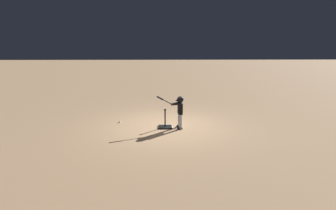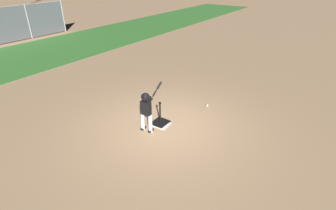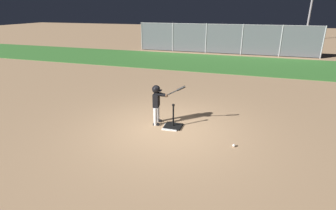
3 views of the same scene
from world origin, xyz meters
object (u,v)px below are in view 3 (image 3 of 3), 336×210
at_px(batting_tee, 173,124).
at_px(baseball, 234,145).
at_px(batter_child, 157,100).
at_px(bleachers_far_left, 249,45).
at_px(bleachers_center, 166,40).

distance_m(batting_tee, baseball, 1.93).
bearing_deg(baseball, batter_child, 161.84).
bearing_deg(batting_tee, bleachers_far_left, 83.54).
distance_m(batting_tee, bleachers_center, 16.14).
bearing_deg(batter_child, bleachers_far_left, 81.56).
xyz_separation_m(baseball, bleachers_center, (-7.02, 15.95, 0.63)).
height_order(batting_tee, bleachers_far_left, bleachers_far_left).
bearing_deg(batting_tee, baseball, -20.58).
distance_m(baseball, bleachers_center, 17.44).
relative_size(batting_tee, bleachers_far_left, 0.18).
bearing_deg(batter_child, baseball, -18.16).
bearing_deg(bleachers_far_left, baseball, -89.65).
height_order(baseball, bleachers_center, bleachers_center).
distance_m(batting_tee, bleachers_far_left, 15.24).
bearing_deg(batting_tee, batter_child, 170.77).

